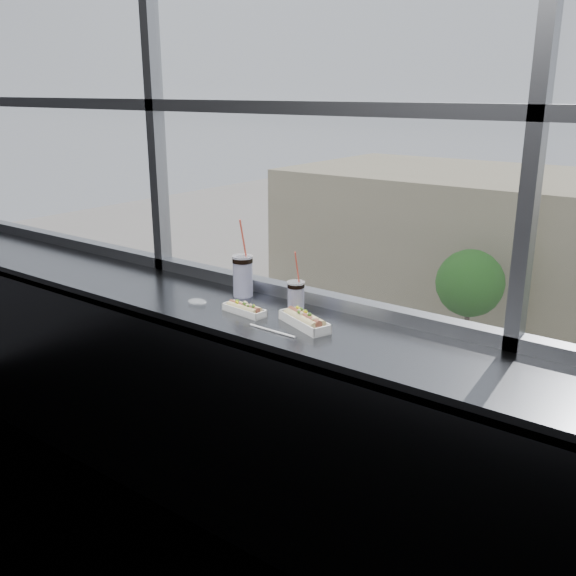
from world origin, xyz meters
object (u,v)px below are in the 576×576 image
Objects in this scene: hotdog_tray_left at (244,309)px; loose_straw at (272,331)px; soda_cup_right at (296,297)px; wrapper at (197,302)px; soda_cup_left at (243,274)px; car_near_b at (401,444)px; car_far_a at (418,352)px; tree_left at (470,283)px; hotdog_tray_right at (304,320)px; car_near_a at (229,384)px.

hotdog_tray_left is 0.27m from loose_straw.
soda_cup_right is 0.50m from wrapper.
soda_cup_left reaches higher than car_near_b.
car_far_a is 4.84m from tree_left.
loose_straw is 0.04× the size of tree_left.
hotdog_tray_left is at bearing 157.87° from loose_straw.
hotdog_tray_left is 0.32m from hotdog_tray_right.
car_far_a is 1.09× the size of tree_left.
loose_straw is at bearing -95.96° from hotdog_tray_right.
wrapper is at bearing -162.20° from car_far_a.
car_near_b reaches higher than car_near_a.
hotdog_tray_right reaches higher than hotdog_tray_left.
hotdog_tray_left reaches higher than car_near_a.
tree_left is (5.71, 12.00, 2.62)m from car_near_a.
tree_left is at bearing 17.62° from car_near_b.
hotdog_tray_left is at bearing 7.31° from wrapper.
soda_cup_right is 1.25× the size of loose_straw.
tree_left is at bearing 113.98° from hotdog_tray_left.
car_near_a is at bearing -115.44° from tree_left.
hotdog_tray_left is at bearing -152.98° from hotdog_tray_right.
tree_left is (-9.16, 28.36, -8.45)m from wrapper.
car_near_a is (-15.44, 16.29, -11.09)m from hotdog_tray_right.
soda_cup_right is at bearing -149.89° from car_near_b.
car_far_a is at bearing 112.54° from soda_cup_left.
car_far_a is 1.00× the size of car_near_a.
tree_left is at bearing -32.94° from car_near_a.
soda_cup_left is 24.67m from car_near_a.
car_near_a is at bearing 134.28° from loose_straw.
car_far_a is 8.62m from car_near_b.
car_near_a is (-15.33, 16.20, -11.15)m from soda_cup_right.
soda_cup_right is at bearing -161.13° from car_far_a.
hotdog_tray_right is 1.22× the size of loose_straw.
soda_cup_right is (-0.11, 0.09, 0.06)m from hotdog_tray_right.
soda_cup_left is 1.29× the size of soda_cup_right.
soda_cup_right is 0.05× the size of car_near_a.
car_near_b is at bearing -78.55° from tree_left.
hotdog_tray_right reaches higher than tree_left.
car_near_b is (-6.81, 16.13, -11.15)m from soda_cup_left.
hotdog_tray_left reaches higher than tree_left.
wrapper is at bearing -161.75° from soda_cup_right.
hotdog_tray_right is 28.69m from car_far_a.
loose_straw is at bearing -35.71° from soda_cup_left.
car_near_b is 12.52m from tree_left.
soda_cup_right reaches higher than car_near_a.
loose_straw reaches higher than tree_left.
hotdog_tray_right is 31.09m from tree_left.
soda_cup_right reaches higher than car_near_b.
loose_straw is 0.04× the size of car_far_a.
hotdog_tray_left is 0.76× the size of soda_cup_right.
tree_left is at bearing 109.95° from loose_straw.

